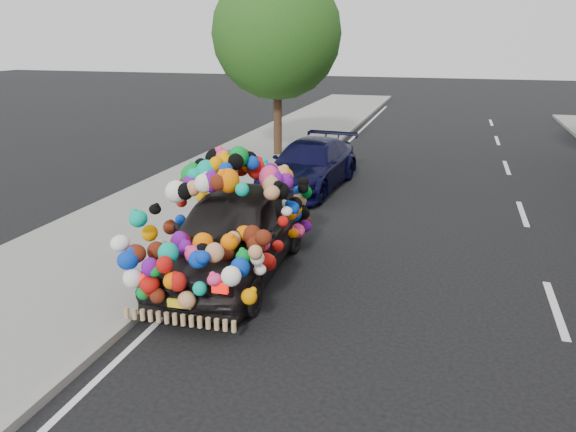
% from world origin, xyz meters
% --- Properties ---
extents(ground, '(100.00, 100.00, 0.00)m').
position_xyz_m(ground, '(0.00, 0.00, 0.00)').
color(ground, black).
rests_on(ground, ground).
extents(sidewalk, '(4.00, 60.00, 0.12)m').
position_xyz_m(sidewalk, '(-4.30, 0.00, 0.06)').
color(sidewalk, gray).
rests_on(sidewalk, ground).
extents(kerb, '(0.15, 60.00, 0.13)m').
position_xyz_m(kerb, '(-2.35, 0.00, 0.07)').
color(kerb, gray).
rests_on(kerb, ground).
extents(lane_markings, '(6.00, 50.00, 0.01)m').
position_xyz_m(lane_markings, '(3.60, 0.00, 0.01)').
color(lane_markings, silver).
rests_on(lane_markings, ground).
extents(tree_near_sidewalk, '(4.20, 4.20, 6.13)m').
position_xyz_m(tree_near_sidewalk, '(-3.80, 9.50, 4.02)').
color(tree_near_sidewalk, '#332114').
rests_on(tree_near_sidewalk, ground).
extents(plush_art_car, '(2.30, 4.67, 2.15)m').
position_xyz_m(plush_art_car, '(-1.60, -0.09, 1.10)').
color(plush_art_car, black).
rests_on(plush_art_car, ground).
extents(navy_sedan, '(2.17, 4.54, 1.28)m').
position_xyz_m(navy_sedan, '(-1.76, 5.88, 0.64)').
color(navy_sedan, black).
rests_on(navy_sedan, ground).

